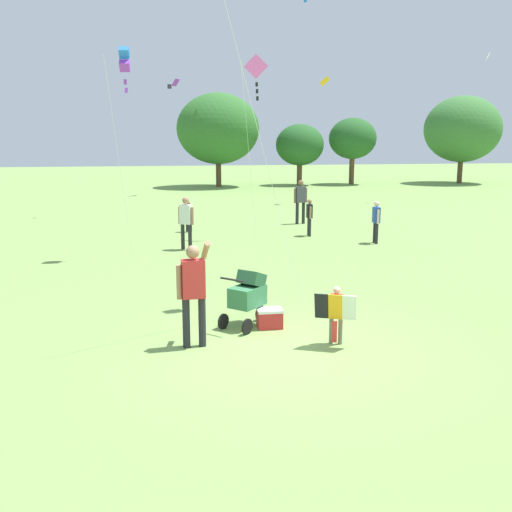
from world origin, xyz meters
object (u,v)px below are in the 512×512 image
(person_red_shirt, at_px, (300,198))
(person_couple_left, at_px, (376,219))
(child_with_butterfly_kite, at_px, (336,310))
(person_adult_flyer, at_px, (193,286))
(person_kid_running, at_px, (189,214))
(person_sitting_far, at_px, (309,214))
(stroller, at_px, (248,293))
(kite_orange_delta, at_px, (256,74))
(kite_green_novelty, at_px, (124,61))
(cooler_box, at_px, (270,318))
(person_back_turned, at_px, (186,219))

(person_red_shirt, bearing_deg, person_couple_left, -72.93)
(child_with_butterfly_kite, distance_m, person_adult_flyer, 2.36)
(person_red_shirt, distance_m, person_kid_running, 4.61)
(person_sitting_far, bearing_deg, person_couple_left, -44.26)
(child_with_butterfly_kite, xyz_separation_m, stroller, (-1.28, 1.20, 0.01))
(stroller, relative_size, person_red_shirt, 0.61)
(kite_orange_delta, bearing_deg, person_sitting_far, 4.77)
(kite_orange_delta, bearing_deg, person_kid_running, 141.84)
(kite_green_novelty, distance_m, person_sitting_far, 7.95)
(person_couple_left, relative_size, cooler_box, 3.02)
(cooler_box, bearing_deg, person_back_turned, 98.46)
(stroller, relative_size, kite_green_novelty, 0.18)
(child_with_butterfly_kite, xyz_separation_m, person_couple_left, (3.97, 8.87, 0.20))
(stroller, distance_m, person_back_turned, 7.58)
(person_red_shirt, xyz_separation_m, person_kid_running, (-4.40, -1.31, -0.36))
(child_with_butterfly_kite, relative_size, person_kid_running, 0.90)
(person_red_shirt, distance_m, cooler_box, 12.89)
(kite_orange_delta, distance_m, person_couple_left, 6.00)
(stroller, height_order, person_red_shirt, person_red_shirt)
(person_back_turned, bearing_deg, stroller, -84.09)
(person_sitting_far, bearing_deg, person_kid_running, 159.24)
(stroller, relative_size, kite_orange_delta, 0.17)
(person_red_shirt, bearing_deg, child_with_butterfly_kite, -100.85)
(person_red_shirt, relative_size, person_back_turned, 1.07)
(kite_orange_delta, relative_size, person_red_shirt, 3.50)
(person_adult_flyer, relative_size, person_sitting_far, 1.38)
(child_with_butterfly_kite, relative_size, person_couple_left, 0.72)
(person_red_shirt, bearing_deg, cooler_box, -105.72)
(person_sitting_far, height_order, cooler_box, person_sitting_far)
(child_with_butterfly_kite, distance_m, person_red_shirt, 13.67)
(person_adult_flyer, distance_m, person_kid_running, 11.85)
(person_adult_flyer, relative_size, person_kid_running, 1.61)
(cooler_box, bearing_deg, person_red_shirt, 74.28)
(kite_orange_delta, bearing_deg, person_red_shirt, 53.17)
(person_adult_flyer, xyz_separation_m, cooler_box, (1.39, 0.76, -0.84))
(person_sitting_far, xyz_separation_m, person_couple_left, (1.75, -1.71, 0.05))
(child_with_butterfly_kite, xyz_separation_m, person_kid_running, (-1.83, 12.11, 0.05))
(cooler_box, bearing_deg, person_couple_left, 58.05)
(person_adult_flyer, relative_size, person_back_turned, 1.11)
(child_with_butterfly_kite, height_order, cooler_box, child_with_butterfly_kite)
(person_back_turned, bearing_deg, cooler_box, -81.54)
(person_sitting_far, height_order, person_back_turned, person_back_turned)
(kite_orange_delta, bearing_deg, person_couple_left, -23.05)
(kite_orange_delta, xyz_separation_m, kite_green_novelty, (-3.95, -2.68, 0.03))
(person_back_turned, xyz_separation_m, cooler_box, (1.15, -7.70, -0.77))
(person_red_shirt, bearing_deg, person_back_turned, -134.68)
(person_sitting_far, distance_m, cooler_box, 10.06)
(person_adult_flyer, bearing_deg, person_red_shirt, 69.66)
(kite_orange_delta, height_order, person_sitting_far, kite_orange_delta)
(person_adult_flyer, bearing_deg, cooler_box, 28.82)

